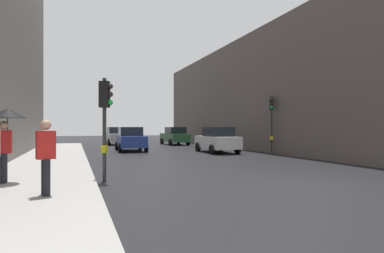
{
  "coord_description": "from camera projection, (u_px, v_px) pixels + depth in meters",
  "views": [
    {
      "loc": [
        -6.46,
        -8.0,
        1.76
      ],
      "look_at": [
        -0.41,
        8.54,
        1.79
      ],
      "focal_mm": 30.13,
      "sensor_mm": 36.0,
      "label": 1
    }
  ],
  "objects": [
    {
      "name": "ground_plane",
      "position": [
        302.0,
        185.0,
        9.73
      ],
      "size": [
        120.0,
        120.0,
        0.0
      ],
      "primitive_type": "plane",
      "color": "black"
    },
    {
      "name": "sidewalk_kerb",
      "position": [
        45.0,
        169.0,
        12.77
      ],
      "size": [
        3.41,
        40.0,
        0.16
      ],
      "primitive_type": "cube",
      "color": "#A8A5A0",
      "rests_on": "ground"
    },
    {
      "name": "building_facade_right",
      "position": [
        295.0,
        97.0,
        28.47
      ],
      "size": [
        12.0,
        34.23,
        8.84
      ],
      "primitive_type": "cube",
      "color": "#5B514C",
      "rests_on": "ground"
    },
    {
      "name": "traffic_light_mid_street",
      "position": [
        271.0,
        114.0,
        20.85
      ],
      "size": [
        0.36,
        0.45,
        3.82
      ],
      "color": "#2D2D2D",
      "rests_on": "ground"
    },
    {
      "name": "traffic_light_near_right",
      "position": [
        105.0,
        110.0,
        10.31
      ],
      "size": [
        0.45,
        0.35,
        3.33
      ],
      "color": "#2D2D2D",
      "rests_on": "ground"
    },
    {
      "name": "car_white_compact",
      "position": [
        217.0,
        140.0,
        22.11
      ],
      "size": [
        2.11,
        4.25,
        1.76
      ],
      "color": "silver",
      "rests_on": "ground"
    },
    {
      "name": "car_blue_van",
      "position": [
        131.0,
        139.0,
        23.74
      ],
      "size": [
        2.15,
        4.27,
        1.76
      ],
      "color": "navy",
      "rests_on": "ground"
    },
    {
      "name": "car_green_estate",
      "position": [
        175.0,
        136.0,
        32.04
      ],
      "size": [
        2.17,
        4.28,
        1.76
      ],
      "color": "#2D6038",
      "rests_on": "ground"
    },
    {
      "name": "car_silver_hatchback",
      "position": [
        116.0,
        136.0,
        32.28
      ],
      "size": [
        2.14,
        4.26,
        1.76
      ],
      "color": "#BCBCC1",
      "rests_on": "ground"
    },
    {
      "name": "pedestrian_with_umbrella",
      "position": [
        7.0,
        124.0,
        9.23
      ],
      "size": [
        1.0,
        1.0,
        2.14
      ],
      "color": "black",
      "rests_on": "sidewalk_kerb"
    },
    {
      "name": "pedestrian_in_red_jacket",
      "position": [
        46.0,
        154.0,
        7.52
      ],
      "size": [
        0.46,
        0.36,
        1.77
      ],
      "color": "black",
      "rests_on": "sidewalk_kerb"
    }
  ]
}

